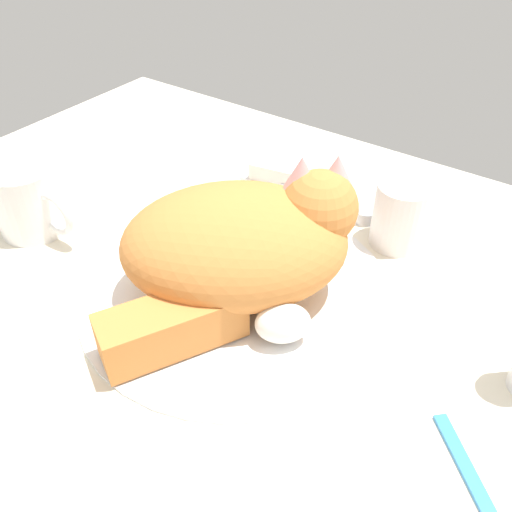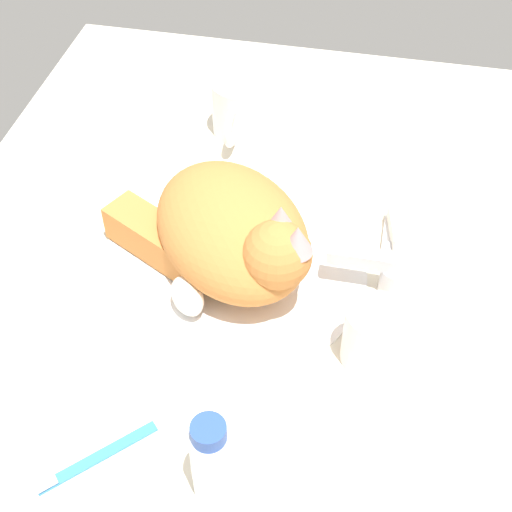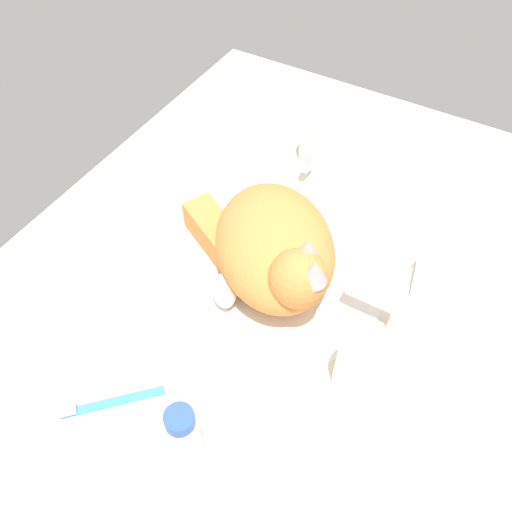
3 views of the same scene
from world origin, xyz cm
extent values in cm
cube|color=silver|center=(0.00, 0.00, -1.50)|extent=(110.00, 82.50, 3.00)
cylinder|color=white|center=(0.00, 0.00, 0.31)|extent=(35.20, 35.20, 0.61)
cylinder|color=silver|center=(0.00, 20.69, 2.00)|extent=(3.60, 3.60, 3.99)
cube|color=silver|center=(0.00, 16.41, 4.99)|extent=(2.00, 8.57, 2.00)
cylinder|color=silver|center=(-5.83, 20.69, 0.90)|extent=(2.80, 2.80, 1.80)
cylinder|color=silver|center=(5.83, 20.69, 0.90)|extent=(2.80, 2.80, 1.80)
ellipsoid|color=#D17F3D|center=(0.00, 0.00, 6.57)|extent=(29.70, 28.86, 11.91)
sphere|color=#D17F3D|center=(6.10, 6.82, 9.84)|extent=(11.61, 11.61, 8.24)
ellipsoid|color=white|center=(4.84, 5.76, 8.06)|extent=(7.02, 6.91, 4.53)
cone|color=#DB9E9E|center=(3.75, 6.73, 13.35)|extent=(5.22, 5.22, 3.71)
cone|color=#DB9E9E|center=(6.59, 9.11, 13.35)|extent=(5.22, 5.22, 3.71)
cube|color=#D17F3D|center=(-0.05, -10.27, 3.12)|extent=(11.13, 15.05, 5.01)
ellipsoid|color=white|center=(8.55, -3.63, 2.87)|extent=(6.60, 6.36, 4.51)
cylinder|color=white|center=(-28.51, -5.41, 4.44)|extent=(8.40, 8.40, 8.89)
torus|color=white|center=(-23.11, -5.41, 4.44)|extent=(5.98, 1.00, 5.98)
cylinder|color=white|center=(11.00, 18.82, 4.14)|extent=(6.67, 6.67, 8.29)
cube|color=white|center=(-8.84, 22.00, 0.60)|extent=(9.00, 6.40, 1.20)
cube|color=white|center=(-8.84, 22.00, 2.42)|extent=(7.84, 6.04, 2.43)
cube|color=#388CD8|center=(29.63, -7.74, 0.40)|extent=(10.46, 10.46, 0.80)
camera|label=1|loc=(27.91, -35.77, 41.64)|focal=38.04mm
camera|label=2|loc=(61.77, 15.84, 69.88)|focal=50.60mm
camera|label=3|loc=(46.39, 23.61, 66.27)|focal=37.46mm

